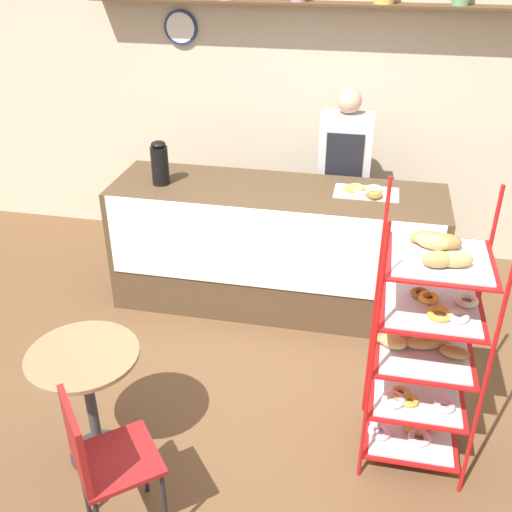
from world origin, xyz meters
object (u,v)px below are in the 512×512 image
Objects in this scene: coffee_carafe at (160,163)px; donut_tray_counter at (365,191)px; person_worker at (343,178)px; cafe_chair at (99,456)px; cafe_table at (87,381)px; pastry_rack at (424,344)px.

coffee_carafe is 0.72× the size of donut_tray_counter.
coffee_carafe is (-1.35, -0.66, 0.28)m from person_worker.
person_worker is 3.06m from cafe_chair.
person_worker is at bearing -57.17° from cafe_chair.
cafe_chair is 2.64m from donut_tray_counter.
donut_tray_counter reaches higher than cafe_table.
cafe_chair is at bearing -107.30° from person_worker.
pastry_rack is 2.09m from person_worker.
coffee_carafe reaches higher than cafe_table.
person_worker is 2.72m from cafe_table.
cafe_table is at bearing -84.89° from coffee_carafe.
donut_tray_counter is at bearing -70.31° from person_worker.
person_worker reaches higher than donut_tray_counter.
pastry_rack is 2.40m from coffee_carafe.
coffee_carafe is (-1.95, 1.34, 0.39)m from pastry_rack.
cafe_chair is (0.29, -0.48, 0.00)m from cafe_table.
pastry_rack is at bearing -73.31° from person_worker.
cafe_table is at bearing -116.26° from person_worker.
cafe_table is 1.58× the size of donut_tray_counter.
pastry_rack is 1.80× the size of cafe_chair.
person_worker is (-0.60, 2.00, 0.11)m from pastry_rack.
coffee_carafe is 1.56m from donut_tray_counter.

